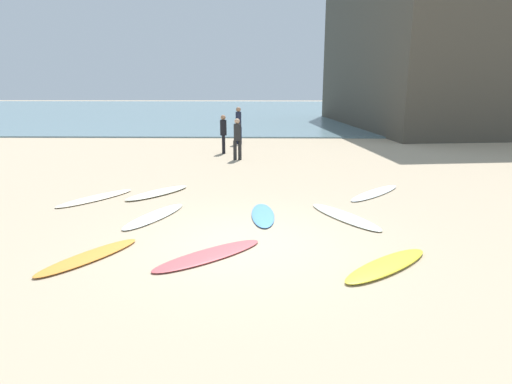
{
  "coord_description": "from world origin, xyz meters",
  "views": [
    {
      "loc": [
        0.33,
        -8.3,
        3.17
      ],
      "look_at": [
        0.13,
        2.95,
        0.3
      ],
      "focal_mm": 31.2,
      "sensor_mm": 36.0,
      "label": 1
    }
  ],
  "objects_px": {
    "surfboard_8": "(345,216)",
    "beachgoer_far": "(223,132)",
    "surfboard_1": "(209,255)",
    "surfboard_2": "(387,265)",
    "surfboard_3": "(96,198)",
    "surfboard_0": "(154,216)",
    "surfboard_6": "(89,256)",
    "beachgoer_mid": "(237,137)",
    "surfboard_7": "(157,193)",
    "surfboard_5": "(375,193)",
    "surfboard_4": "(263,215)",
    "beachgoer_near": "(238,123)"
  },
  "relations": [
    {
      "from": "beachgoer_mid",
      "to": "beachgoer_far",
      "type": "distance_m",
      "value": 1.76
    },
    {
      "from": "surfboard_1",
      "to": "surfboard_4",
      "type": "relative_size",
      "value": 1.22
    },
    {
      "from": "surfboard_7",
      "to": "surfboard_1",
      "type": "bearing_deg",
      "value": -28.73
    },
    {
      "from": "beachgoer_near",
      "to": "beachgoer_mid",
      "type": "relative_size",
      "value": 1.11
    },
    {
      "from": "surfboard_3",
      "to": "beachgoer_far",
      "type": "distance_m",
      "value": 8.25
    },
    {
      "from": "surfboard_3",
      "to": "beachgoer_near",
      "type": "height_order",
      "value": "beachgoer_near"
    },
    {
      "from": "surfboard_7",
      "to": "surfboard_8",
      "type": "distance_m",
      "value": 5.35
    },
    {
      "from": "surfboard_0",
      "to": "surfboard_2",
      "type": "relative_size",
      "value": 1.01
    },
    {
      "from": "surfboard_1",
      "to": "surfboard_7",
      "type": "relative_size",
      "value": 1.09
    },
    {
      "from": "surfboard_0",
      "to": "surfboard_3",
      "type": "distance_m",
      "value": 2.57
    },
    {
      "from": "surfboard_0",
      "to": "surfboard_6",
      "type": "distance_m",
      "value": 2.55
    },
    {
      "from": "surfboard_2",
      "to": "surfboard_6",
      "type": "xyz_separation_m",
      "value": [
        -5.31,
        0.3,
        -0.01
      ]
    },
    {
      "from": "surfboard_5",
      "to": "surfboard_7",
      "type": "bearing_deg",
      "value": 42.91
    },
    {
      "from": "surfboard_4",
      "to": "surfboard_7",
      "type": "xyz_separation_m",
      "value": [
        -2.99,
        2.04,
        0.01
      ]
    },
    {
      "from": "surfboard_3",
      "to": "surfboard_2",
      "type": "bearing_deg",
      "value": 1.63
    },
    {
      "from": "surfboard_5",
      "to": "beachgoer_near",
      "type": "xyz_separation_m",
      "value": [
        -4.41,
        9.81,
        1.0
      ]
    },
    {
      "from": "surfboard_3",
      "to": "beachgoer_mid",
      "type": "distance_m",
      "value": 7.08
    },
    {
      "from": "surfboard_0",
      "to": "surfboard_6",
      "type": "height_order",
      "value": "surfboard_6"
    },
    {
      "from": "surfboard_1",
      "to": "surfboard_5",
      "type": "bearing_deg",
      "value": -83.61
    },
    {
      "from": "surfboard_0",
      "to": "beachgoer_mid",
      "type": "relative_size",
      "value": 1.36
    },
    {
      "from": "surfboard_0",
      "to": "surfboard_6",
      "type": "xyz_separation_m",
      "value": [
        -0.6,
        -2.48,
        0.0
      ]
    },
    {
      "from": "surfboard_3",
      "to": "surfboard_8",
      "type": "relative_size",
      "value": 0.97
    },
    {
      "from": "surfboard_6",
      "to": "beachgoer_near",
      "type": "distance_m",
      "value": 14.74
    },
    {
      "from": "surfboard_2",
      "to": "surfboard_4",
      "type": "xyz_separation_m",
      "value": [
        -2.16,
        2.91,
        -0.01
      ]
    },
    {
      "from": "surfboard_0",
      "to": "surfboard_5",
      "type": "xyz_separation_m",
      "value": [
        5.73,
        2.3,
        -0.0
      ]
    },
    {
      "from": "surfboard_2",
      "to": "beachgoer_mid",
      "type": "height_order",
      "value": "beachgoer_mid"
    },
    {
      "from": "surfboard_5",
      "to": "surfboard_8",
      "type": "xyz_separation_m",
      "value": [
        -1.25,
        -2.24,
        -0.0
      ]
    },
    {
      "from": "surfboard_3",
      "to": "beachgoer_far",
      "type": "height_order",
      "value": "beachgoer_far"
    },
    {
      "from": "surfboard_3",
      "to": "beachgoer_mid",
      "type": "relative_size",
      "value": 1.42
    },
    {
      "from": "surfboard_0",
      "to": "beachgoer_far",
      "type": "height_order",
      "value": "beachgoer_far"
    },
    {
      "from": "surfboard_5",
      "to": "surfboard_8",
      "type": "height_order",
      "value": "surfboard_5"
    },
    {
      "from": "surfboard_5",
      "to": "beachgoer_mid",
      "type": "bearing_deg",
      "value": -10.35
    },
    {
      "from": "surfboard_0",
      "to": "surfboard_5",
      "type": "height_order",
      "value": "surfboard_0"
    },
    {
      "from": "surfboard_2",
      "to": "beachgoer_near",
      "type": "xyz_separation_m",
      "value": [
        -3.4,
        14.89,
        0.99
      ]
    },
    {
      "from": "surfboard_5",
      "to": "beachgoer_mid",
      "type": "distance_m",
      "value": 6.91
    },
    {
      "from": "surfboard_4",
      "to": "surfboard_2",
      "type": "bearing_deg",
      "value": -56.22
    },
    {
      "from": "surfboard_0",
      "to": "beachgoer_near",
      "type": "xyz_separation_m",
      "value": [
        1.31,
        12.11,
        1.0
      ]
    },
    {
      "from": "surfboard_6",
      "to": "surfboard_2",
      "type": "bearing_deg",
      "value": 28.97
    },
    {
      "from": "surfboard_4",
      "to": "beachgoer_near",
      "type": "height_order",
      "value": "beachgoer_near"
    },
    {
      "from": "beachgoer_mid",
      "to": "beachgoer_far",
      "type": "xyz_separation_m",
      "value": [
        -0.7,
        1.61,
        0.01
      ]
    },
    {
      "from": "surfboard_6",
      "to": "beachgoer_mid",
      "type": "bearing_deg",
      "value": 110.53
    },
    {
      "from": "surfboard_0",
      "to": "beachgoer_near",
      "type": "relative_size",
      "value": 1.22
    },
    {
      "from": "surfboard_1",
      "to": "surfboard_7",
      "type": "distance_m",
      "value": 4.95
    },
    {
      "from": "surfboard_8",
      "to": "beachgoer_far",
      "type": "xyz_separation_m",
      "value": [
        -3.67,
        9.26,
        0.89
      ]
    },
    {
      "from": "surfboard_2",
      "to": "surfboard_5",
      "type": "xyz_separation_m",
      "value": [
        1.02,
        5.08,
        -0.01
      ]
    },
    {
      "from": "surfboard_1",
      "to": "surfboard_2",
      "type": "xyz_separation_m",
      "value": [
        3.14,
        -0.43,
        0.01
      ]
    },
    {
      "from": "surfboard_0",
      "to": "beachgoer_mid",
      "type": "height_order",
      "value": "beachgoer_mid"
    },
    {
      "from": "beachgoer_far",
      "to": "surfboard_7",
      "type": "bearing_deg",
      "value": -16.59
    },
    {
      "from": "surfboard_7",
      "to": "beachgoer_near",
      "type": "distance_m",
      "value": 10.14
    },
    {
      "from": "beachgoer_mid",
      "to": "surfboard_7",
      "type": "bearing_deg",
      "value": -127.28
    }
  ]
}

